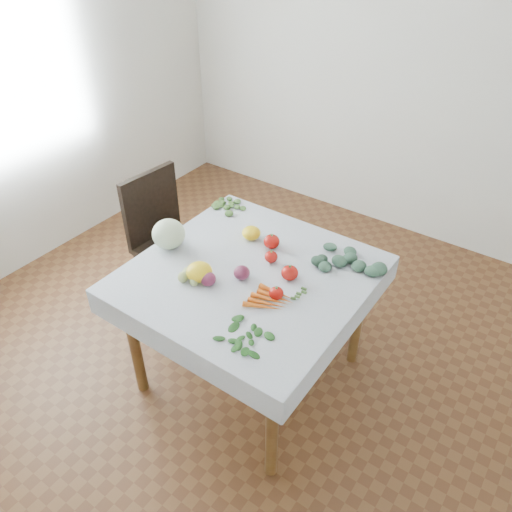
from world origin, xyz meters
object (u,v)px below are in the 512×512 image
(table, at_px, (249,288))
(chair, at_px, (164,233))
(cabbage, at_px, (169,234))
(carrot_bunch, at_px, (270,299))
(heirloom_back, at_px, (251,233))

(table, height_order, chair, chair)
(chair, distance_m, cabbage, 0.58)
(chair, relative_size, carrot_bunch, 4.92)
(cabbage, height_order, heirloom_back, cabbage)
(chair, height_order, cabbage, chair)
(chair, relative_size, heirloom_back, 8.99)
(cabbage, relative_size, carrot_bunch, 0.94)
(table, xyz_separation_m, heirloom_back, (-0.17, 0.25, 0.14))
(cabbage, bearing_deg, table, 7.32)
(heirloom_back, xyz_separation_m, carrot_bunch, (0.37, -0.37, -0.02))
(table, bearing_deg, heirloom_back, 123.68)
(chair, xyz_separation_m, carrot_bunch, (1.06, -0.37, 0.24))
(table, bearing_deg, cabbage, -172.68)
(table, relative_size, carrot_bunch, 5.36)
(heirloom_back, distance_m, carrot_bunch, 0.53)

